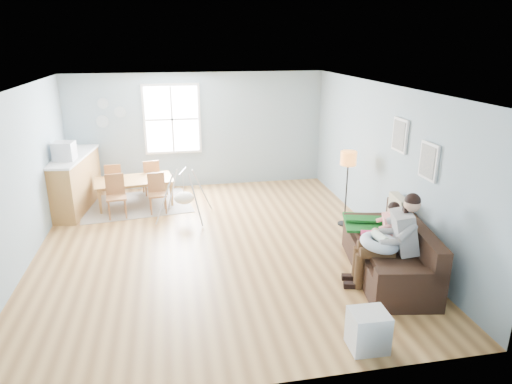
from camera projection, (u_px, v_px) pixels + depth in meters
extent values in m
cube|color=#8F5E32|center=(216.00, 247.00, 7.99)|extent=(8.40, 9.40, 0.08)
cube|color=white|center=(210.00, 68.00, 7.02)|extent=(8.40, 9.40, 0.60)
cube|color=#86A3AF|center=(195.00, 122.00, 11.88)|extent=(8.40, 0.08, 3.90)
cube|color=#86A3AF|center=(279.00, 349.00, 3.21)|extent=(8.40, 0.08, 3.90)
cube|color=#86A3AF|center=(441.00, 159.00, 8.29)|extent=(0.08, 9.40, 3.90)
cube|color=white|center=(172.00, 119.00, 10.57)|extent=(1.32, 0.06, 1.62)
cube|color=white|center=(172.00, 119.00, 10.55)|extent=(1.20, 0.02, 1.50)
cube|color=white|center=(172.00, 119.00, 10.54)|extent=(1.20, 0.03, 0.04)
cube|color=white|center=(172.00, 119.00, 10.54)|extent=(0.04, 0.03, 1.50)
cube|color=white|center=(429.00, 161.00, 6.55)|extent=(0.04, 0.44, 0.54)
cube|color=#4F5D71|center=(427.00, 161.00, 6.55)|extent=(0.01, 0.36, 0.46)
cube|color=white|center=(400.00, 135.00, 7.33)|extent=(0.04, 0.44, 0.54)
cube|color=#4F5D71|center=(399.00, 135.00, 7.32)|extent=(0.01, 0.36, 0.46)
cylinder|color=#8698A1|center=(103.00, 103.00, 10.18)|extent=(0.24, 0.02, 0.24)
cylinder|color=#8698A1|center=(120.00, 112.00, 10.31)|extent=(0.26, 0.02, 0.26)
cylinder|color=#8698A1|center=(103.00, 121.00, 10.30)|extent=(0.28, 0.02, 0.28)
cube|color=black|center=(387.00, 262.00, 6.90)|extent=(1.28, 2.29, 0.43)
cube|color=black|center=(414.00, 235.00, 6.77)|extent=(0.57, 2.16, 0.44)
cube|color=black|center=(411.00, 276.00, 5.88)|extent=(0.95, 0.36, 0.16)
cube|color=black|center=(372.00, 219.00, 7.73)|extent=(0.95, 0.36, 0.16)
cube|color=#145A1B|center=(375.00, 223.00, 7.48)|extent=(1.17, 1.06, 0.04)
cube|color=tan|center=(398.00, 212.00, 7.26)|extent=(0.21, 0.54, 0.53)
cube|color=gray|center=(404.00, 232.00, 6.40)|extent=(0.47, 0.54, 0.62)
sphere|color=tan|center=(412.00, 204.00, 6.26)|extent=(0.23, 0.23, 0.23)
sphere|color=black|center=(413.00, 201.00, 6.25)|extent=(0.22, 0.22, 0.22)
cylinder|color=#382714|center=(377.00, 254.00, 6.41)|extent=(0.51, 0.28, 0.17)
cylinder|color=#382714|center=(374.00, 247.00, 6.62)|extent=(0.51, 0.28, 0.17)
cylinder|color=#382714|center=(359.00, 271.00, 6.51)|extent=(0.14, 0.14, 0.53)
cylinder|color=#382714|center=(357.00, 264.00, 6.73)|extent=(0.14, 0.14, 0.53)
cube|color=black|center=(352.00, 285.00, 6.59)|extent=(0.27, 0.16, 0.08)
cube|color=black|center=(350.00, 277.00, 6.81)|extent=(0.27, 0.16, 0.08)
torus|color=silver|center=(380.00, 243.00, 6.46)|extent=(0.69, 0.68, 0.23)
cylinder|color=white|center=(380.00, 238.00, 6.43)|extent=(0.16, 0.31, 0.13)
sphere|color=tan|center=(375.00, 232.00, 6.59)|extent=(0.11, 0.11, 0.11)
cube|color=white|center=(390.00, 226.00, 6.92)|extent=(0.31, 0.34, 0.39)
sphere|color=tan|center=(394.00, 209.00, 6.83)|extent=(0.18, 0.18, 0.18)
sphere|color=black|center=(394.00, 207.00, 6.82)|extent=(0.18, 0.18, 0.18)
cylinder|color=#E63877|center=(373.00, 237.00, 6.93)|extent=(0.33, 0.19, 0.10)
cylinder|color=#E63877|center=(371.00, 233.00, 7.07)|extent=(0.33, 0.19, 0.10)
cylinder|color=#E63877|center=(362.00, 248.00, 7.01)|extent=(0.08, 0.08, 0.32)
cylinder|color=#E63877|center=(361.00, 243.00, 7.15)|extent=(0.08, 0.08, 0.32)
cylinder|color=black|center=(344.00, 224.00, 8.85)|extent=(0.26, 0.26, 0.03)
cylinder|color=black|center=(346.00, 193.00, 8.65)|extent=(0.03, 0.03, 1.28)
cylinder|color=orange|center=(349.00, 158.00, 8.43)|extent=(0.29, 0.29, 0.26)
cube|color=silver|center=(368.00, 330.00, 5.25)|extent=(0.44, 0.39, 0.47)
cube|color=black|center=(352.00, 332.00, 5.22)|extent=(0.04, 0.32, 0.38)
cube|color=gray|center=(136.00, 204.00, 9.90)|extent=(2.46, 1.99, 0.01)
imported|color=brown|center=(135.00, 192.00, 9.81)|extent=(1.74, 1.14, 0.57)
cube|color=brown|center=(116.00, 198.00, 9.08)|extent=(0.44, 0.44, 0.04)
cube|color=brown|center=(115.00, 184.00, 9.17)|extent=(0.37, 0.09, 0.43)
cylinder|color=brown|center=(109.00, 211.00, 8.96)|extent=(0.04, 0.04, 0.42)
cylinder|color=brown|center=(126.00, 209.00, 9.05)|extent=(0.04, 0.04, 0.42)
cylinder|color=brown|center=(109.00, 206.00, 9.24)|extent=(0.04, 0.04, 0.42)
cylinder|color=brown|center=(125.00, 204.00, 9.34)|extent=(0.04, 0.04, 0.42)
cube|color=brown|center=(157.00, 195.00, 9.33)|extent=(0.40, 0.40, 0.03)
cube|color=brown|center=(156.00, 182.00, 9.41)|extent=(0.35, 0.06, 0.40)
cylinder|color=brown|center=(151.00, 207.00, 9.22)|extent=(0.04, 0.04, 0.39)
cylinder|color=brown|center=(166.00, 205.00, 9.30)|extent=(0.04, 0.04, 0.39)
cylinder|color=brown|center=(150.00, 202.00, 9.49)|extent=(0.04, 0.04, 0.39)
cylinder|color=brown|center=(165.00, 201.00, 9.57)|extent=(0.04, 0.04, 0.39)
cube|color=brown|center=(114.00, 181.00, 10.22)|extent=(0.40, 0.40, 0.04)
cube|color=brown|center=(113.00, 174.00, 10.00)|extent=(0.35, 0.07, 0.40)
cylinder|color=brown|center=(122.00, 187.00, 10.46)|extent=(0.04, 0.04, 0.40)
cylinder|color=brown|center=(108.00, 188.00, 10.38)|extent=(0.04, 0.04, 0.40)
cylinder|color=brown|center=(122.00, 191.00, 10.19)|extent=(0.04, 0.04, 0.40)
cylinder|color=brown|center=(108.00, 192.00, 10.11)|extent=(0.04, 0.04, 0.40)
cube|color=brown|center=(151.00, 177.00, 10.46)|extent=(0.45, 0.45, 0.04)
cube|color=brown|center=(151.00, 170.00, 10.24)|extent=(0.36, 0.12, 0.41)
cylinder|color=brown|center=(156.00, 183.00, 10.72)|extent=(0.04, 0.04, 0.40)
cylinder|color=brown|center=(143.00, 185.00, 10.60)|extent=(0.04, 0.04, 0.40)
cylinder|color=brown|center=(159.00, 187.00, 10.45)|extent=(0.04, 0.04, 0.40)
cylinder|color=brown|center=(146.00, 188.00, 10.33)|extent=(0.04, 0.04, 0.40)
cube|color=brown|center=(74.00, 183.00, 9.55)|extent=(0.81, 2.06, 1.12)
cube|color=silver|center=(71.00, 156.00, 9.37)|extent=(0.86, 2.11, 0.04)
cube|color=#B9B8BD|center=(64.00, 151.00, 8.94)|extent=(0.42, 0.40, 0.36)
cube|color=black|center=(55.00, 151.00, 8.93)|extent=(0.05, 0.30, 0.26)
cylinder|color=#B9B8BD|center=(183.00, 171.00, 8.90)|extent=(0.18, 0.54, 0.04)
ellipsoid|color=silver|center=(184.00, 198.00, 9.07)|extent=(0.39, 0.39, 0.24)
cylinder|color=#B9B8BD|center=(183.00, 185.00, 8.98)|extent=(0.01, 0.01, 0.44)
cylinder|color=#B9B8BD|center=(164.00, 199.00, 8.78)|extent=(0.41, 0.26, 0.96)
cylinder|color=#B9B8BD|center=(196.00, 200.00, 8.73)|extent=(0.24, 0.43, 0.96)
cylinder|color=#B9B8BD|center=(173.00, 189.00, 9.36)|extent=(0.24, 0.43, 0.96)
cylinder|color=#B9B8BD|center=(202.00, 190.00, 9.31)|extent=(0.41, 0.26, 0.96)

